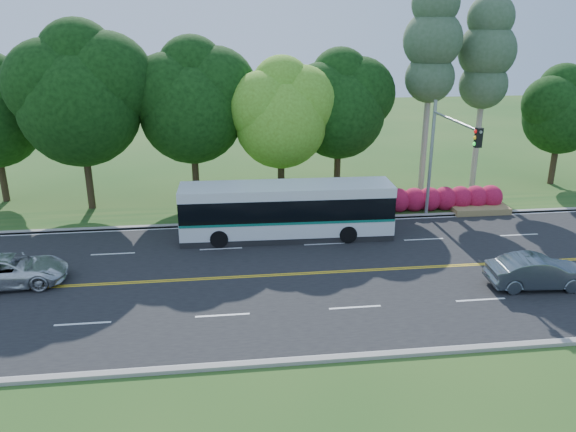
{
  "coord_description": "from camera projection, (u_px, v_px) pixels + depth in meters",
  "views": [
    {
      "loc": [
        -5.79,
        -23.79,
        11.42
      ],
      "look_at": [
        -2.65,
        2.0,
        2.22
      ],
      "focal_mm": 35.0,
      "sensor_mm": 36.0,
      "label": 1
    }
  ],
  "objects": [
    {
      "name": "ground",
      "position": [
        348.0,
        272.0,
        26.73
      ],
      "size": [
        120.0,
        120.0,
        0.0
      ],
      "primitive_type": "plane",
      "color": "#204D19",
      "rests_on": "ground"
    },
    {
      "name": "grass_verge",
      "position": [
        316.0,
        210.0,
        35.14
      ],
      "size": [
        60.0,
        4.0,
        0.1
      ],
      "primitive_type": "cube",
      "color": "#204D19",
      "rests_on": "ground"
    },
    {
      "name": "curb_north",
      "position": [
        322.0,
        220.0,
        33.4
      ],
      "size": [
        60.0,
        0.3,
        0.15
      ],
      "primitive_type": "cube",
      "color": "gray",
      "rests_on": "ground"
    },
    {
      "name": "sedan",
      "position": [
        538.0,
        272.0,
        24.94
      ],
      "size": [
        4.51,
        1.83,
        1.46
      ],
      "primitive_type": "imported",
      "rotation": [
        0.0,
        0.0,
        1.5
      ],
      "color": "slate",
      "rests_on": "road"
    },
    {
      "name": "transit_bus",
      "position": [
        286.0,
        211.0,
        30.42
      ],
      "size": [
        11.49,
        2.77,
        2.99
      ],
      "rotation": [
        0.0,
        0.0,
        -0.03
      ],
      "color": "silver",
      "rests_on": "road"
    },
    {
      "name": "bougainvillea_hedge",
      "position": [
        432.0,
        200.0,
        34.94
      ],
      "size": [
        9.5,
        2.25,
        1.5
      ],
      "color": "maroon",
      "rests_on": "ground"
    },
    {
      "name": "traffic_signal",
      "position": [
        445.0,
        147.0,
        30.97
      ],
      "size": [
        0.42,
        6.1,
        7.0
      ],
      "color": "#97999F",
      "rests_on": "ground"
    },
    {
      "name": "lane_markings",
      "position": [
        346.0,
        271.0,
        26.72
      ],
      "size": [
        57.6,
        13.82,
        0.0
      ],
      "color": "gold",
      "rests_on": "road"
    },
    {
      "name": "tree_row",
      "position": [
        229.0,
        97.0,
        35.25
      ],
      "size": [
        44.7,
        9.1,
        13.84
      ],
      "color": "black",
      "rests_on": "ground"
    },
    {
      "name": "curb_south",
      "position": [
        392.0,
        354.0,
        20.02
      ],
      "size": [
        60.0,
        0.3,
        0.15
      ],
      "primitive_type": "cube",
      "color": "gray",
      "rests_on": "ground"
    },
    {
      "name": "suv",
      "position": [
        10.0,
        270.0,
        25.21
      ],
      "size": [
        5.02,
        2.54,
        1.36
      ],
      "primitive_type": "imported",
      "rotation": [
        0.0,
        0.0,
        1.63
      ],
      "color": "silver",
      "rests_on": "road"
    },
    {
      "name": "road",
      "position": [
        348.0,
        271.0,
        26.73
      ],
      "size": [
        60.0,
        14.0,
        0.02
      ],
      "primitive_type": "cube",
      "color": "black",
      "rests_on": "ground"
    }
  ]
}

